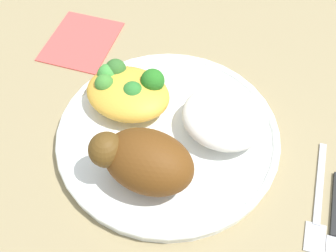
{
  "coord_description": "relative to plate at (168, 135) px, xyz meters",
  "views": [
    {
      "loc": [
        -0.12,
        0.28,
        0.44
      ],
      "look_at": [
        0.0,
        0.0,
        0.03
      ],
      "focal_mm": 45.53,
      "sensor_mm": 36.0,
      "label": 1
    }
  ],
  "objects": [
    {
      "name": "roasted_chicken",
      "position": [
        -0.0,
        0.07,
        0.04
      ],
      "size": [
        0.11,
        0.07,
        0.07
      ],
      "color": "brown",
      "rests_on": "plate"
    },
    {
      "name": "napkin",
      "position": [
        0.19,
        -0.11,
        -0.01
      ],
      "size": [
        0.1,
        0.12,
        0.0
      ],
      "primitive_type": "cube",
      "rotation": [
        0.0,
        0.0,
        0.09
      ],
      "color": "#DB4C47",
      "rests_on": "ground_plane"
    },
    {
      "name": "fork",
      "position": [
        -0.19,
        0.01,
        -0.01
      ],
      "size": [
        0.03,
        0.14,
        0.01
      ],
      "color": "#B2B2B7",
      "rests_on": "ground_plane"
    },
    {
      "name": "plate",
      "position": [
        0.0,
        0.0,
        0.0
      ],
      "size": [
        0.27,
        0.27,
        0.02
      ],
      "color": "white",
      "rests_on": "ground_plane"
    },
    {
      "name": "knife",
      "position": [
        -0.21,
        0.05,
        -0.01
      ],
      "size": [
        0.04,
        0.19,
        0.01
      ],
      "color": "black",
      "rests_on": "ground_plane"
    },
    {
      "name": "ground_plane",
      "position": [
        0.0,
        0.0,
        -0.01
      ],
      "size": [
        2.0,
        2.0,
        0.0
      ],
      "primitive_type": "plane",
      "color": "#94835B"
    },
    {
      "name": "rice_pile",
      "position": [
        -0.06,
        -0.03,
        0.03
      ],
      "size": [
        0.1,
        0.1,
        0.04
      ],
      "primitive_type": "ellipsoid",
      "color": "white",
      "rests_on": "plate"
    },
    {
      "name": "mac_cheese_with_broccoli",
      "position": [
        0.07,
        -0.03,
        0.03
      ],
      "size": [
        0.11,
        0.09,
        0.05
      ],
      "color": "gold",
      "rests_on": "plate"
    }
  ]
}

